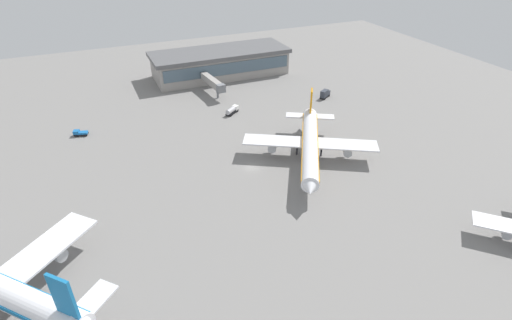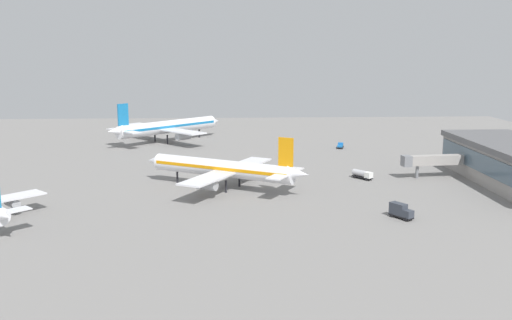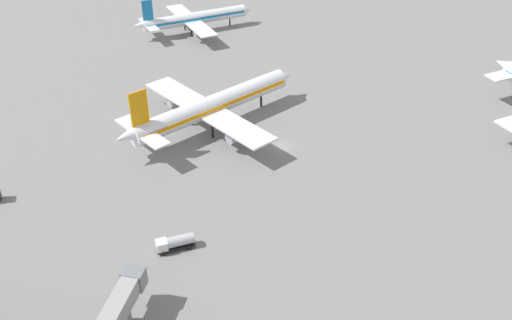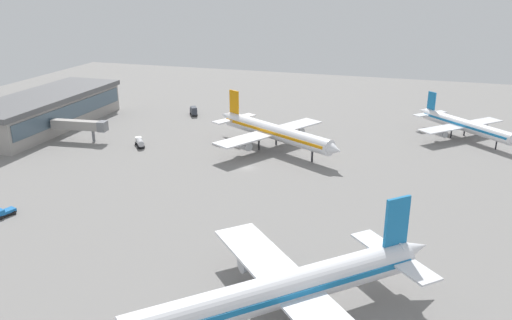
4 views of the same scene
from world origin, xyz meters
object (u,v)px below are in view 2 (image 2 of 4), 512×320
(airplane_at_gate, at_px, (224,168))
(pushback_tractor, at_px, (340,146))
(fuel_truck, at_px, (362,174))
(airplane_taxiing, at_px, (167,127))
(catering_truck, at_px, (401,211))

(airplane_at_gate, height_order, pushback_tractor, airplane_at_gate)
(fuel_truck, bearing_deg, airplane_at_gate, -114.36)
(pushback_tractor, bearing_deg, airplane_taxiing, 91.68)
(airplane_at_gate, distance_m, pushback_tractor, 75.44)
(airplane_at_gate, height_order, fuel_truck, airplane_at_gate)
(airplane_taxiing, bearing_deg, fuel_truck, -91.32)
(airplane_taxiing, bearing_deg, catering_truck, -103.53)
(airplane_taxiing, relative_size, fuel_truck, 7.18)
(airplane_at_gate, distance_m, catering_truck, 49.13)
(catering_truck, xyz_separation_m, pushback_tractor, (91.10, -4.45, -0.73))
(catering_truck, xyz_separation_m, fuel_truck, (39.04, -0.62, -0.31))
(catering_truck, bearing_deg, fuel_truck, 146.16)
(airplane_at_gate, distance_m, airplane_taxiing, 82.69)
(fuel_truck, bearing_deg, airplane_taxiing, -175.80)
(airplane_taxiing, xyz_separation_m, catering_truck, (-108.99, -62.21, -4.40))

